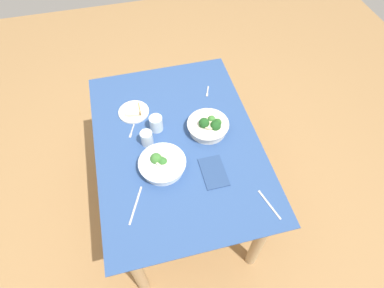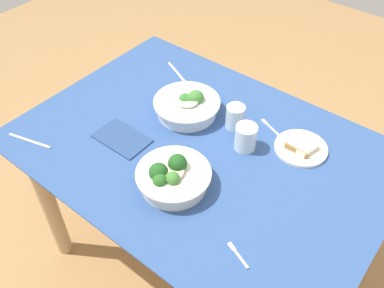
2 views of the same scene
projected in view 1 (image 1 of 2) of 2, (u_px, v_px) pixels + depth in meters
The scene contains 12 objects.
ground_plane at pixel (181, 201), 2.52m from camera, with size 6.00×6.00×0.00m, color #9E7547.
dining_table at pixel (178, 153), 1.99m from camera, with size 1.34×0.96×0.78m.
broccoli_bowl_far at pixel (162, 164), 1.75m from camera, with size 0.26×0.26×0.10m.
broccoli_bowl_near at pixel (209, 126), 1.91m from camera, with size 0.25×0.25×0.11m.
bread_side_plate at pixel (134, 111), 2.02m from camera, with size 0.19×0.19×0.03m.
water_glass_center at pixel (156, 123), 1.91m from camera, with size 0.08×0.08×0.10m, color silver.
water_glass_side at pixel (147, 138), 1.85m from camera, with size 0.07×0.07×0.09m, color silver.
fork_by_far_bowl at pixel (208, 92), 2.14m from camera, with size 0.09×0.04×0.00m.
fork_by_near_bowl at pixel (132, 131), 1.93m from camera, with size 0.10×0.05×0.00m.
table_knife_left at pixel (269, 205), 1.65m from camera, with size 0.19×0.01×0.00m, color #B7B7BC.
table_knife_right at pixel (136, 205), 1.65m from camera, with size 0.22×0.01×0.00m, color #B7B7BC.
napkin_folded_upper at pixel (214, 172), 1.76m from camera, with size 0.20×0.13×0.01m, color navy.
Camera 1 is at (-1.13, 0.19, 2.29)m, focal length 29.92 mm.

